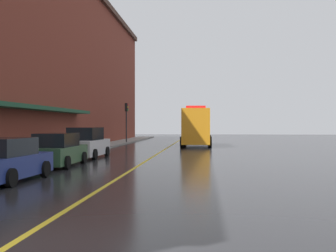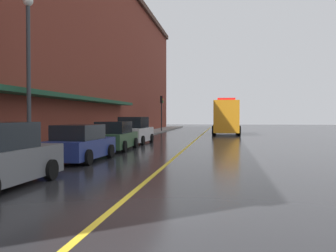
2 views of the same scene
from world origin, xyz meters
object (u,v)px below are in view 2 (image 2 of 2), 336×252
at_px(parked_car_3, 134,131).
at_px(parking_meter_1, 123,128).
at_px(parked_car_1, 80,144).
at_px(utility_truck, 226,118).
at_px(street_lamp_left, 28,59).
at_px(parked_car_2, 115,137).
at_px(traffic_light_near, 162,106).

bearing_deg(parked_car_3, parking_meter_1, 40.73).
bearing_deg(parked_car_1, utility_truck, -12.27).
xyz_separation_m(parked_car_3, parking_meter_1, (-1.32, 1.65, 0.18)).
bearing_deg(utility_truck, parked_car_1, -14.29).
bearing_deg(parked_car_1, street_lamp_left, 108.99).
height_order(parked_car_2, traffic_light_near, traffic_light_near).
bearing_deg(parked_car_1, traffic_light_near, 4.51).
relative_size(parked_car_1, parked_car_2, 0.98).
distance_m(parked_car_3, utility_truck, 16.24).
xyz_separation_m(parking_meter_1, street_lamp_left, (-0.60, -12.98, 3.34)).
bearing_deg(street_lamp_left, parked_car_3, 80.40).
bearing_deg(parked_car_2, utility_truck, -18.97).
distance_m(parked_car_3, street_lamp_left, 12.02).
relative_size(street_lamp_left, traffic_light_near, 1.61).
height_order(utility_truck, street_lamp_left, street_lamp_left).
bearing_deg(traffic_light_near, parked_car_1, -87.38).
relative_size(parked_car_3, traffic_light_near, 1.02).
height_order(parked_car_1, traffic_light_near, traffic_light_near).
relative_size(parked_car_1, street_lamp_left, 0.64).
height_order(parked_car_3, utility_truck, utility_truck).
bearing_deg(traffic_light_near, utility_truck, -31.30).
xyz_separation_m(parked_car_2, traffic_light_near, (-1.34, 24.83, 2.38)).
bearing_deg(utility_truck, street_lamp_left, -18.10).
height_order(parked_car_3, parking_meter_1, parked_car_3).
distance_m(parked_car_1, parked_car_2, 5.45).
bearing_deg(parked_car_3, parked_car_2, -176.91).
bearing_deg(parked_car_2, parked_car_1, 179.42).
distance_m(utility_truck, parking_meter_1, 15.37).
height_order(parked_car_1, parked_car_2, parked_car_2).
relative_size(parked_car_3, street_lamp_left, 0.63).
bearing_deg(street_lamp_left, parked_car_2, 71.79).
height_order(utility_truck, parking_meter_1, utility_truck).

